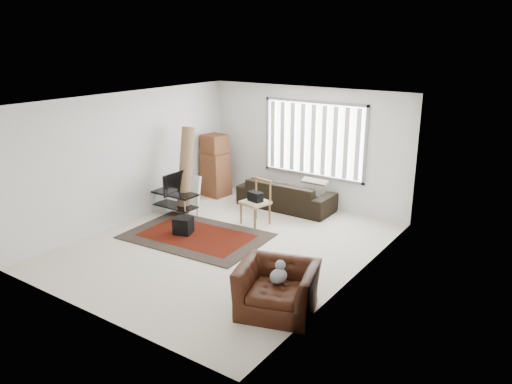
# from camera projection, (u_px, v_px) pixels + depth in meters

# --- Properties ---
(room) EXTENTS (6.00, 6.02, 2.71)m
(room) POSITION_uv_depth(u_px,v_px,m) (243.00, 149.00, 9.23)
(room) COLOR beige
(room) RESTS_ON ground
(persian_rug) EXTENTS (2.79, 1.96, 0.02)m
(persian_rug) POSITION_uv_depth(u_px,v_px,m) (196.00, 236.00, 9.76)
(persian_rug) COLOR black
(persian_rug) RESTS_ON ground
(tv_stand) EXTENTS (1.02, 0.46, 0.51)m
(tv_stand) POSITION_uv_depth(u_px,v_px,m) (175.00, 199.00, 10.86)
(tv_stand) COLOR black
(tv_stand) RESTS_ON ground
(tv) EXTENTS (0.11, 0.82, 0.47)m
(tv) POSITION_uv_depth(u_px,v_px,m) (174.00, 182.00, 10.75)
(tv) COLOR black
(tv) RESTS_ON tv_stand
(subwoofer) EXTENTS (0.42, 0.42, 0.33)m
(subwoofer) POSITION_uv_depth(u_px,v_px,m) (183.00, 225.00, 9.82)
(subwoofer) COLOR black
(subwoofer) RESTS_ON persian_rug
(moving_boxes) EXTENTS (0.66, 0.61, 1.50)m
(moving_boxes) POSITION_uv_depth(u_px,v_px,m) (215.00, 167.00, 12.12)
(moving_boxes) COLOR brown
(moving_boxes) RESTS_ON ground
(white_flatpack) EXTENTS (0.59, 0.33, 0.70)m
(white_flatpack) POSITION_uv_depth(u_px,v_px,m) (189.00, 190.00, 11.50)
(white_flatpack) COLOR silver
(white_flatpack) RESTS_ON ground
(rolled_rug) EXTENTS (0.57, 0.88, 1.88)m
(rolled_rug) POSITION_uv_depth(u_px,v_px,m) (186.00, 170.00, 10.93)
(rolled_rug) COLOR brown
(rolled_rug) RESTS_ON ground
(sofa) EXTENTS (2.21, 0.97, 0.85)m
(sofa) POSITION_uv_depth(u_px,v_px,m) (286.00, 190.00, 11.27)
(sofa) COLOR black
(sofa) RESTS_ON ground
(side_chair) EXTENTS (0.60, 0.60, 0.93)m
(side_chair) POSITION_uv_depth(u_px,v_px,m) (256.00, 200.00, 10.29)
(side_chair) COLOR tan
(side_chair) RESTS_ON ground
(armchair) EXTENTS (1.33, 1.24, 0.81)m
(armchair) POSITION_uv_depth(u_px,v_px,m) (277.00, 285.00, 7.00)
(armchair) COLOR #3A180B
(armchair) RESTS_ON ground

